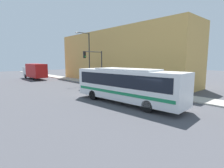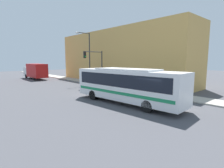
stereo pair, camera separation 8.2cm
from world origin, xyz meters
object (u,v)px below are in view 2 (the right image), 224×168
at_px(city_bus, 126,84).
at_px(traffic_light_pole, 96,62).
at_px(parking_meter, 129,82).
at_px(street_lamp, 88,54).
at_px(delivery_truck, 35,71).
at_px(fire_hydrant, 150,89).
at_px(pedestrian_near_corner, 99,77).

height_order(city_bus, traffic_light_pole, traffic_light_pole).
xyz_separation_m(traffic_light_pole, parking_meter, (1.01, -5.67, -2.50)).
bearing_deg(street_lamp, delivery_truck, 108.43).
distance_m(city_bus, delivery_truck, 26.06).
distance_m(city_bus, fire_hydrant, 5.50).
xyz_separation_m(delivery_truck, street_lamp, (4.20, -12.61, 3.14)).
bearing_deg(parking_meter, fire_hydrant, -90.00).
bearing_deg(parking_meter, pedestrian_near_corner, 83.25).
bearing_deg(delivery_truck, parking_meter, -78.85).
distance_m(fire_hydrant, traffic_light_pole, 9.43).
height_order(parking_meter, pedestrian_near_corner, pedestrian_near_corner).
distance_m(delivery_truck, pedestrian_near_corner, 15.07).
bearing_deg(fire_hydrant, delivery_truck, 99.75).
relative_size(fire_hydrant, pedestrian_near_corner, 0.42).
bearing_deg(pedestrian_near_corner, fire_hydrant, -94.74).
distance_m(street_lamp, pedestrian_near_corner, 4.16).
bearing_deg(city_bus, delivery_truck, 83.81).
bearing_deg(city_bus, street_lamp, 64.90).
relative_size(city_bus, traffic_light_pole, 2.12).
relative_size(parking_meter, pedestrian_near_corner, 0.77).
distance_m(traffic_light_pole, street_lamp, 3.67).
relative_size(city_bus, street_lamp, 1.33).
bearing_deg(pedestrian_near_corner, traffic_light_pole, -136.73).
relative_size(street_lamp, pedestrian_near_corner, 4.44).
relative_size(delivery_truck, parking_meter, 5.82).
height_order(traffic_light_pole, parking_meter, traffic_light_pole).
bearing_deg(delivery_truck, traffic_light_pole, -78.47).
height_order(fire_hydrant, parking_meter, parking_meter).
height_order(traffic_light_pole, pedestrian_near_corner, traffic_light_pole).
bearing_deg(street_lamp, fire_hydrant, -89.73).
xyz_separation_m(parking_meter, pedestrian_near_corner, (0.88, 7.45, -0.02)).
xyz_separation_m(parking_meter, street_lamp, (-0.06, 8.99, 3.74)).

